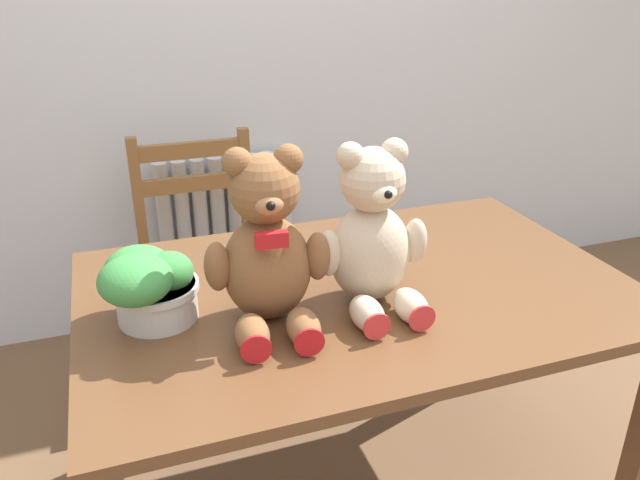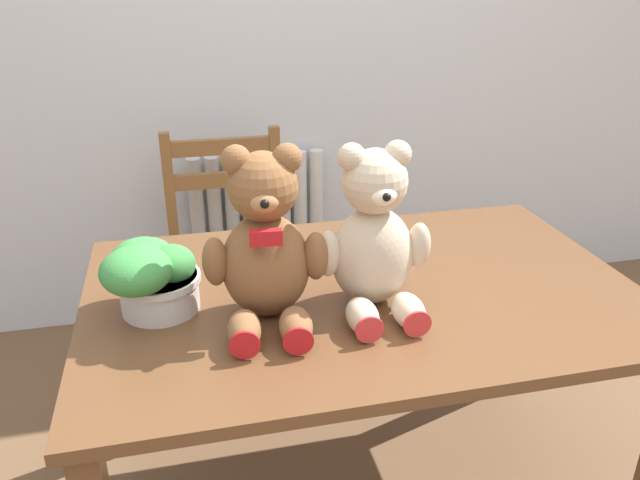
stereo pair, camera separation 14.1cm
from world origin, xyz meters
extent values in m
cube|color=silver|center=(0.00, 1.68, 1.30)|extent=(8.00, 0.04, 2.60)
cylinder|color=silver|center=(-0.37, 1.61, 0.37)|extent=(0.06, 0.06, 0.73)
cylinder|color=silver|center=(-0.29, 1.61, 0.37)|extent=(0.06, 0.06, 0.73)
cylinder|color=silver|center=(-0.22, 1.61, 0.37)|extent=(0.06, 0.06, 0.73)
cylinder|color=silver|center=(-0.15, 1.61, 0.37)|extent=(0.06, 0.06, 0.73)
cylinder|color=silver|center=(-0.07, 1.61, 0.37)|extent=(0.06, 0.06, 0.73)
cylinder|color=silver|center=(0.00, 1.61, 0.37)|extent=(0.06, 0.06, 0.73)
cylinder|color=silver|center=(0.07, 1.61, 0.37)|extent=(0.06, 0.06, 0.73)
cylinder|color=silver|center=(0.15, 1.61, 0.37)|extent=(0.06, 0.06, 0.73)
cube|color=silver|center=(-0.11, 1.61, 0.02)|extent=(0.59, 0.10, 0.04)
cube|color=brown|center=(0.00, 0.44, 0.70)|extent=(1.37, 0.88, 0.03)
cube|color=brown|center=(-0.64, 0.83, 0.34)|extent=(0.06, 0.06, 0.68)
cube|color=brown|center=(0.64, 0.83, 0.34)|extent=(0.06, 0.06, 0.68)
cube|color=brown|center=(-0.26, 1.26, 0.42)|extent=(0.45, 0.45, 0.03)
cube|color=brown|center=(-0.05, 1.06, 0.20)|extent=(0.04, 0.04, 0.41)
cube|color=brown|center=(-0.47, 1.06, 0.20)|extent=(0.04, 0.04, 0.41)
cube|color=brown|center=(-0.05, 1.47, 0.44)|extent=(0.04, 0.04, 0.88)
cube|color=brown|center=(-0.47, 1.47, 0.44)|extent=(0.04, 0.04, 0.88)
cube|color=brown|center=(-0.26, 1.47, 0.81)|extent=(0.37, 0.03, 0.06)
cube|color=brown|center=(-0.26, 1.47, 0.68)|extent=(0.37, 0.03, 0.06)
ellipsoid|color=brown|center=(-0.25, 0.37, 0.84)|extent=(0.22, 0.19, 0.25)
sphere|color=brown|center=(-0.25, 0.37, 1.02)|extent=(0.15, 0.15, 0.15)
sphere|color=brown|center=(-0.20, 0.37, 1.09)|extent=(0.06, 0.06, 0.06)
sphere|color=brown|center=(-0.30, 0.38, 1.09)|extent=(0.06, 0.06, 0.06)
ellipsoid|color=#B2794C|center=(-0.26, 0.32, 1.01)|extent=(0.07, 0.06, 0.05)
sphere|color=black|center=(-0.26, 0.29, 1.02)|extent=(0.02, 0.02, 0.02)
ellipsoid|color=brown|center=(-0.14, 0.34, 0.86)|extent=(0.06, 0.06, 0.12)
ellipsoid|color=brown|center=(-0.36, 0.37, 0.86)|extent=(0.06, 0.06, 0.12)
ellipsoid|color=brown|center=(-0.21, 0.24, 0.75)|extent=(0.09, 0.13, 0.07)
cylinder|color=red|center=(-0.22, 0.18, 0.75)|extent=(0.07, 0.01, 0.07)
ellipsoid|color=brown|center=(-0.32, 0.25, 0.75)|extent=(0.09, 0.13, 0.07)
cylinder|color=red|center=(-0.33, 0.19, 0.75)|extent=(0.07, 0.01, 0.07)
cube|color=red|center=(-0.26, 0.29, 0.94)|extent=(0.07, 0.03, 0.03)
ellipsoid|color=beige|center=(0.00, 0.37, 0.83)|extent=(0.20, 0.17, 0.24)
sphere|color=beige|center=(0.00, 0.37, 1.02)|extent=(0.15, 0.15, 0.15)
sphere|color=beige|center=(0.05, 0.37, 1.08)|extent=(0.06, 0.06, 0.06)
sphere|color=beige|center=(-0.05, 0.38, 1.08)|extent=(0.06, 0.06, 0.06)
ellipsoid|color=white|center=(0.00, 0.32, 1.00)|extent=(0.06, 0.06, 0.05)
sphere|color=black|center=(0.00, 0.29, 1.01)|extent=(0.02, 0.02, 0.02)
ellipsoid|color=beige|center=(0.11, 0.35, 0.86)|extent=(0.06, 0.06, 0.11)
ellipsoid|color=beige|center=(-0.11, 0.36, 0.86)|extent=(0.06, 0.06, 0.11)
ellipsoid|color=beige|center=(0.05, 0.25, 0.75)|extent=(0.07, 0.12, 0.07)
cylinder|color=red|center=(0.05, 0.19, 0.75)|extent=(0.06, 0.01, 0.06)
ellipsoid|color=beige|center=(-0.06, 0.25, 0.75)|extent=(0.07, 0.12, 0.07)
cylinder|color=red|center=(-0.06, 0.19, 0.75)|extent=(0.06, 0.01, 0.06)
cylinder|color=beige|center=(-0.49, 0.45, 0.76)|extent=(0.18, 0.18, 0.09)
cylinder|color=beige|center=(-0.49, 0.45, 0.79)|extent=(0.20, 0.20, 0.02)
ellipsoid|color=#3D8E42|center=(-0.46, 0.45, 0.82)|extent=(0.11, 0.11, 0.09)
ellipsoid|color=#3D8E42|center=(-0.52, 0.48, 0.83)|extent=(0.15, 0.14, 0.10)
ellipsoid|color=#3D8E42|center=(-0.54, 0.40, 0.84)|extent=(0.16, 0.16, 0.10)
camera|label=1|loc=(-0.55, -0.84, 1.47)|focal=35.00mm
camera|label=2|loc=(-0.42, -0.88, 1.47)|focal=35.00mm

